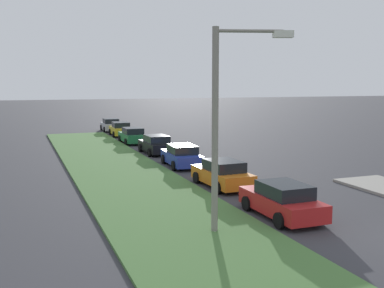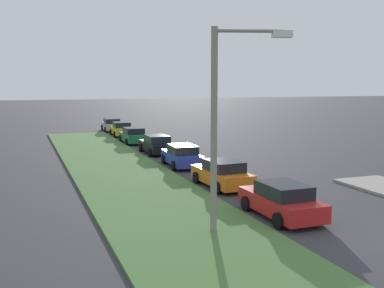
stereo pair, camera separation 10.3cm
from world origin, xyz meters
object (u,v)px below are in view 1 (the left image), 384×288
(parked_car_yellow, at_px, (121,129))
(parked_car_green, at_px, (133,136))
(parked_car_red, at_px, (282,200))
(parked_car_orange, at_px, (223,174))
(parked_car_black, at_px, (156,145))
(parked_car_silver, at_px, (111,125))
(parked_car_blue, at_px, (182,156))
(streetlight, at_px, (225,115))

(parked_car_yellow, bearing_deg, parked_car_green, -179.85)
(parked_car_red, distance_m, parked_car_orange, 5.97)
(parked_car_black, distance_m, parked_car_green, 6.78)
(parked_car_orange, height_order, parked_car_green, same)
(parked_car_red, height_order, parked_car_yellow, same)
(parked_car_black, bearing_deg, parked_car_red, 179.18)
(parked_car_yellow, distance_m, parked_car_silver, 5.29)
(parked_car_orange, relative_size, parked_car_green, 1.02)
(parked_car_yellow, relative_size, parked_car_silver, 1.00)
(parked_car_orange, bearing_deg, parked_car_yellow, -2.12)
(parked_car_green, distance_m, parked_car_yellow, 6.45)
(parked_car_silver, bearing_deg, parked_car_blue, -177.97)
(parked_car_orange, distance_m, parked_car_yellow, 25.83)
(parked_car_orange, xyz_separation_m, parked_car_yellow, (25.83, 0.03, 0.00))
(parked_car_black, distance_m, parked_car_silver, 18.51)
(parked_car_red, height_order, parked_car_black, same)
(parked_car_blue, height_order, parked_car_yellow, same)
(parked_car_orange, distance_m, parked_car_black, 12.61)
(parked_car_orange, relative_size, streetlight, 0.58)
(parked_car_blue, bearing_deg, parked_car_yellow, 3.23)
(parked_car_red, relative_size, parked_car_blue, 0.98)
(parked_car_orange, xyz_separation_m, parked_car_blue, (6.53, -0.00, 0.00))
(parked_car_yellow, bearing_deg, parked_car_red, -177.65)
(streetlight, bearing_deg, parked_car_green, -6.19)
(parked_car_green, relative_size, streetlight, 0.57)
(parked_car_red, xyz_separation_m, parked_car_black, (18.58, -0.02, 0.00))
(parked_car_red, height_order, parked_car_blue, same)
(parked_car_green, bearing_deg, parked_car_blue, -178.75)
(parked_car_silver, bearing_deg, parked_car_yellow, -177.73)
(parked_car_yellow, bearing_deg, parked_car_orange, -177.60)
(parked_car_red, xyz_separation_m, parked_car_silver, (37.09, 0.05, 0.00))
(parked_car_red, distance_m, parked_car_silver, 37.09)
(parked_car_black, xyz_separation_m, parked_car_yellow, (13.22, 0.03, 0.00))
(parked_car_red, bearing_deg, parked_car_silver, 0.32)
(parked_car_black, relative_size, parked_car_green, 1.01)
(parked_car_blue, distance_m, parked_car_black, 6.07)
(parked_car_yellow, bearing_deg, parked_car_blue, -177.57)
(parked_car_orange, height_order, parked_car_silver, same)
(parked_car_orange, distance_m, parked_car_green, 19.39)
(parked_car_silver, height_order, streetlight, streetlight)
(parked_car_blue, bearing_deg, streetlight, 170.07)
(parked_car_blue, distance_m, parked_car_silver, 24.59)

